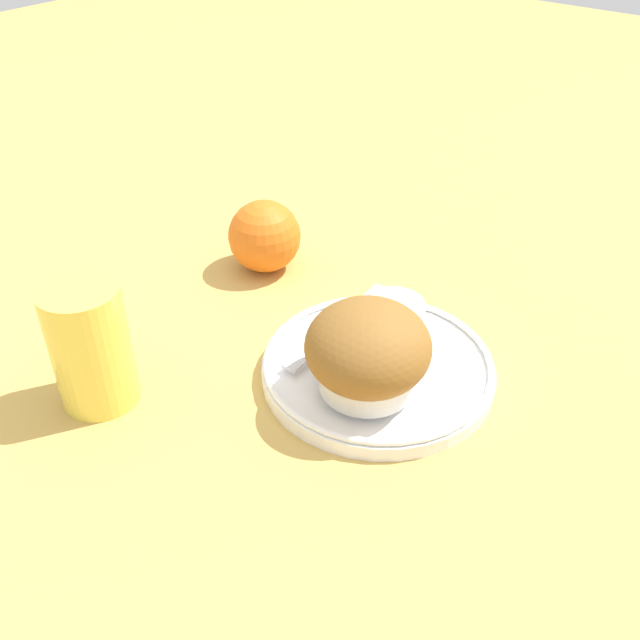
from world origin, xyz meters
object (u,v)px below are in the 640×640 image
(butter_knife, at_px, (339,325))
(juice_glass, at_px, (91,346))
(muffin, at_px, (368,352))
(orange_fruit, at_px, (265,236))

(butter_knife, height_order, juice_glass, juice_glass)
(muffin, bearing_deg, butter_knife, 52.63)
(butter_knife, xyz_separation_m, juice_glass, (-0.19, 0.12, 0.03))
(butter_knife, distance_m, juice_glass, 0.22)
(juice_glass, bearing_deg, muffin, -53.60)
(muffin, distance_m, butter_knife, 0.09)
(muffin, xyz_separation_m, juice_glass, (-0.14, 0.18, -0.00))
(orange_fruit, bearing_deg, butter_knife, -111.88)
(juice_glass, bearing_deg, butter_knife, -31.47)
(muffin, bearing_deg, orange_fruit, 62.66)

